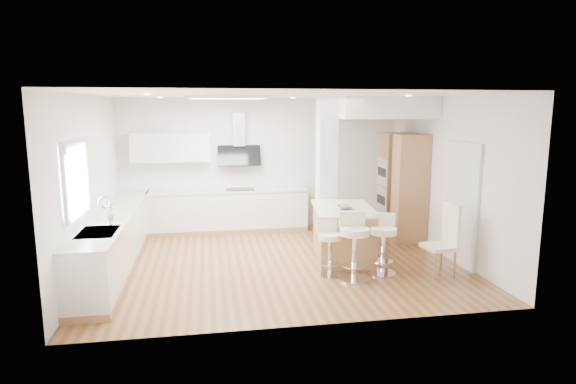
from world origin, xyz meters
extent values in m
plane|color=brown|center=(0.00, 0.00, 0.00)|extent=(6.00, 6.00, 0.00)
cube|color=white|center=(0.00, 0.00, 0.00)|extent=(6.00, 5.00, 0.02)
cube|color=white|center=(0.00, 2.50, 1.40)|extent=(6.00, 0.04, 2.80)
cube|color=white|center=(-3.00, 0.00, 1.40)|extent=(0.04, 5.00, 2.80)
cube|color=white|center=(3.00, 0.00, 1.40)|extent=(0.04, 5.00, 2.80)
cube|color=silver|center=(-0.80, 0.60, 2.77)|extent=(1.40, 0.95, 0.05)
cube|color=silver|center=(-0.80, 0.60, 2.76)|extent=(1.25, 0.80, 0.03)
cylinder|color=white|center=(-2.00, 1.50, 2.78)|extent=(0.10, 0.10, 0.02)
cylinder|color=white|center=(-2.00, -0.50, 2.78)|extent=(0.10, 0.10, 0.02)
cylinder|color=white|center=(0.50, 1.50, 2.78)|extent=(0.10, 0.10, 0.02)
cylinder|color=white|center=(2.00, 1.00, 2.78)|extent=(0.10, 0.10, 0.02)
cylinder|color=white|center=(2.00, -0.50, 2.78)|extent=(0.10, 0.10, 0.02)
cube|color=silver|center=(-2.96, -0.90, 1.65)|extent=(0.03, 1.15, 0.95)
cube|color=silver|center=(-2.95, -0.90, 2.15)|extent=(0.04, 1.28, 0.06)
cube|color=silver|center=(-2.95, -0.90, 1.15)|extent=(0.04, 1.28, 0.06)
cube|color=silver|center=(-2.95, -1.51, 1.65)|extent=(0.04, 0.06, 0.95)
cube|color=silver|center=(-2.95, -0.29, 1.65)|extent=(0.04, 0.06, 0.95)
cube|color=#B0B2B9|center=(-2.94, -0.90, 2.08)|extent=(0.03, 1.18, 0.14)
cube|color=#4C463C|center=(2.99, -0.60, 1.00)|extent=(0.02, 0.90, 2.00)
cube|color=silver|center=(2.97, -0.60, 1.00)|extent=(0.05, 1.00, 2.10)
cube|color=#B07C4B|center=(-2.70, 0.25, 0.05)|extent=(0.60, 4.50, 0.10)
cube|color=silver|center=(-2.70, 0.25, 0.48)|extent=(0.60, 4.50, 0.76)
cube|color=beige|center=(-2.70, 0.25, 0.88)|extent=(0.63, 4.50, 0.04)
cube|color=#B7B6BB|center=(-2.70, -1.00, 0.89)|extent=(0.50, 0.75, 0.02)
cube|color=#B7B6BB|center=(-2.70, -1.18, 0.84)|extent=(0.40, 0.34, 0.10)
cube|color=#B7B6BB|center=(-2.70, -0.82, 0.84)|extent=(0.40, 0.34, 0.10)
cylinder|color=silver|center=(-2.58, -0.70, 1.08)|extent=(0.02, 0.02, 0.36)
torus|color=silver|center=(-2.65, -0.70, 1.26)|extent=(0.18, 0.02, 0.18)
imported|color=#468A48|center=(-2.65, -0.35, 1.06)|extent=(0.17, 0.12, 0.33)
cube|color=#B07C4B|center=(-0.75, 2.20, 0.05)|extent=(3.30, 0.60, 0.10)
cube|color=silver|center=(-0.75, 2.20, 0.48)|extent=(3.30, 0.60, 0.76)
cube|color=beige|center=(-0.75, 2.20, 0.88)|extent=(3.33, 0.63, 0.04)
cube|color=black|center=(-0.50, 2.20, 0.91)|extent=(0.60, 0.40, 0.01)
cube|color=silver|center=(-1.90, 2.33, 1.80)|extent=(1.60, 0.34, 0.60)
cube|color=#B7B6BB|center=(-0.50, 2.40, 2.15)|extent=(0.25, 0.18, 0.70)
cube|color=black|center=(-0.50, 2.32, 1.60)|extent=(0.90, 0.26, 0.44)
cube|color=silver|center=(1.05, 0.95, 1.40)|extent=(0.35, 0.35, 2.80)
cube|color=white|center=(2.10, 1.40, 2.60)|extent=(1.78, 2.20, 0.40)
cube|color=#B07C4B|center=(2.68, 1.50, 1.05)|extent=(0.62, 0.62, 2.10)
cube|color=#B07C4B|center=(2.68, 0.80, 1.05)|extent=(0.62, 0.40, 2.10)
cube|color=#B7B6BB|center=(2.37, 1.50, 1.30)|extent=(0.02, 0.55, 0.55)
cube|color=#B7B6BB|center=(2.37, 1.50, 0.72)|extent=(0.02, 0.55, 0.55)
cube|color=black|center=(2.36, 1.50, 1.30)|extent=(0.01, 0.45, 0.18)
cube|color=black|center=(2.36, 1.50, 0.72)|extent=(0.01, 0.45, 0.18)
cube|color=#B07C4B|center=(1.12, 0.00, 0.43)|extent=(1.09, 1.52, 0.87)
cube|color=beige|center=(1.12, 0.00, 0.89)|extent=(1.18, 1.61, 0.04)
imported|color=slate|center=(1.10, -0.15, 0.94)|extent=(0.29, 0.29, 0.06)
sphere|color=orange|center=(1.14, -0.15, 0.94)|extent=(0.08, 0.08, 0.07)
sphere|color=orange|center=(1.06, -0.12, 0.94)|extent=(0.08, 0.08, 0.07)
sphere|color=#82A938|center=(1.09, -0.19, 0.94)|extent=(0.08, 0.08, 0.07)
cylinder|color=silver|center=(0.67, -0.83, 0.01)|extent=(0.43, 0.43, 0.03)
cylinder|color=silver|center=(0.67, -0.83, 0.31)|extent=(0.07, 0.07, 0.57)
cylinder|color=silver|center=(0.67, -0.83, 0.19)|extent=(0.33, 0.33, 0.01)
cylinder|color=#F3E9C5|center=(0.67, -0.83, 0.63)|extent=(0.41, 0.41, 0.09)
cube|color=#F3E9C5|center=(0.65, -0.69, 0.77)|extent=(0.34, 0.08, 0.19)
cylinder|color=silver|center=(0.98, -1.08, 0.02)|extent=(0.48, 0.48, 0.03)
cylinder|color=silver|center=(0.98, -1.08, 0.37)|extent=(0.08, 0.08, 0.69)
cylinder|color=silver|center=(0.98, -1.08, 0.23)|extent=(0.37, 0.37, 0.02)
cylinder|color=#F3E9C5|center=(0.98, -1.08, 0.76)|extent=(0.46, 0.46, 0.11)
cube|color=#F3E9C5|center=(0.99, -0.92, 0.92)|extent=(0.40, 0.07, 0.23)
cylinder|color=silver|center=(1.51, -0.90, 0.01)|extent=(0.53, 0.53, 0.03)
cylinder|color=silver|center=(1.51, -0.90, 0.34)|extent=(0.08, 0.08, 0.63)
cylinder|color=silver|center=(1.51, -0.90, 0.21)|extent=(0.41, 0.41, 0.01)
cylinder|color=#F3E9C5|center=(1.51, -0.90, 0.70)|extent=(0.51, 0.51, 0.10)
cube|color=#F3E9C5|center=(1.55, -0.75, 0.85)|extent=(0.37, 0.15, 0.21)
cube|color=#F3E9C5|center=(2.35, -1.10, 0.46)|extent=(0.49, 0.49, 0.06)
cube|color=#F3E9C5|center=(2.54, -1.08, 0.79)|extent=(0.10, 0.42, 0.71)
cylinder|color=#B07C4B|center=(2.19, -1.30, 0.22)|extent=(0.04, 0.04, 0.43)
cylinder|color=#B07C4B|center=(2.15, -0.95, 0.22)|extent=(0.04, 0.04, 0.43)
cylinder|color=#B07C4B|center=(2.54, -1.25, 0.22)|extent=(0.04, 0.04, 0.43)
cylinder|color=#B07C4B|center=(2.50, -0.90, 0.22)|extent=(0.04, 0.04, 0.43)
camera|label=1|loc=(-1.18, -7.82, 2.59)|focal=30.00mm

